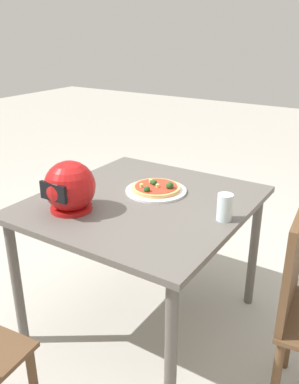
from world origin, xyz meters
name	(u,v)px	position (x,y,z in m)	size (l,w,h in m)	color
ground_plane	(144,319)	(0.00, 0.00, 0.00)	(14.00, 14.00, 0.00)	#B2ADA3
dining_table	(143,215)	(0.00, 0.00, 0.66)	(1.00, 1.07, 0.74)	#5B5651
pizza_plate	(156,191)	(0.00, -0.13, 0.74)	(0.32, 0.32, 0.01)	white
pizza	(156,187)	(0.00, -0.12, 0.76)	(0.25, 0.25, 0.05)	tan
motorcycle_helmet	(70,187)	(0.22, 0.28, 0.85)	(0.24, 0.24, 0.24)	#B21414
drinking_glass	(225,207)	(-0.43, -0.01, 0.80)	(0.07, 0.07, 0.12)	silver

